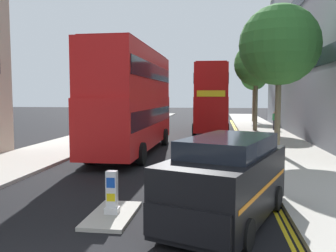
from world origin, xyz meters
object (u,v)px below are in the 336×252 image
(double_decker_bus_away, at_px, (132,98))
(pedestrian_far, at_px, (274,120))
(double_decker_bus_oncoming, at_px, (211,97))
(keep_left_bollard, at_px, (112,194))
(taxi_minivan, at_px, (226,180))

(double_decker_bus_away, xyz_separation_m, pedestrian_far, (9.54, 13.42, -2.04))
(double_decker_bus_away, relative_size, double_decker_bus_oncoming, 1.00)
(double_decker_bus_away, bearing_deg, pedestrian_far, 54.59)
(keep_left_bollard, distance_m, double_decker_bus_away, 10.71)
(double_decker_bus_oncoming, xyz_separation_m, taxi_minivan, (0.86, -22.24, -1.96))
(keep_left_bollard, height_order, taxi_minivan, taxi_minivan)
(taxi_minivan, xyz_separation_m, pedestrian_far, (4.71, 23.69, -0.08))
(pedestrian_far, bearing_deg, taxi_minivan, -101.25)
(double_decker_bus_oncoming, bearing_deg, keep_left_bollard, -95.23)
(double_decker_bus_oncoming, distance_m, pedestrian_far, 6.11)
(double_decker_bus_away, bearing_deg, double_decker_bus_oncoming, 71.67)
(double_decker_bus_away, xyz_separation_m, double_decker_bus_oncoming, (3.97, 11.98, 0.00))
(double_decker_bus_away, relative_size, taxi_minivan, 2.10)
(taxi_minivan, distance_m, pedestrian_far, 24.15)
(keep_left_bollard, relative_size, double_decker_bus_away, 0.10)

